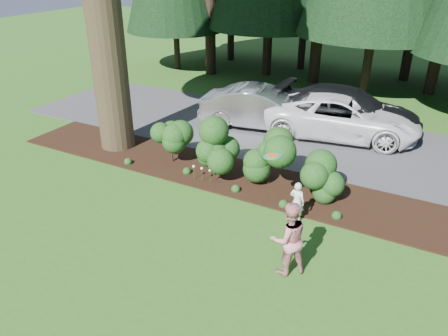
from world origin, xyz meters
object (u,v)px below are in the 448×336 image
at_px(car_silver_wagon, 262,108).
at_px(adult, 288,239).
at_px(car_white_suv, 342,116).
at_px(car_dark_suv, 348,109).
at_px(child, 297,202).
at_px(frisbee, 272,156).

bearing_deg(car_silver_wagon, adult, -163.06).
bearing_deg(car_silver_wagon, car_white_suv, -90.08).
xyz_separation_m(car_dark_suv, child, (0.56, -7.44, -0.29)).
distance_m(car_dark_suv, adult, 9.64).
bearing_deg(car_white_suv, adult, 177.75).
bearing_deg(child, adult, 108.99).
relative_size(child, adult, 0.64).
xyz_separation_m(adult, frisbee, (-1.32, 2.12, 0.87)).
xyz_separation_m(child, frisbee, (-0.77, -0.02, 1.19)).
xyz_separation_m(car_silver_wagon, car_white_suv, (3.14, 0.58, -0.02)).
height_order(car_dark_suv, child, car_dark_suv).
distance_m(car_silver_wagon, car_white_suv, 3.19).
xyz_separation_m(car_white_suv, frisbee, (-0.22, -6.57, 0.92)).
height_order(car_dark_suv, frisbee, frisbee).
bearing_deg(car_white_suv, car_dark_suv, -8.60).
xyz_separation_m(car_silver_wagon, frisbee, (2.91, -5.98, 0.91)).
bearing_deg(car_white_suv, frisbee, 168.63).
relative_size(car_dark_suv, child, 5.01).
xyz_separation_m(car_silver_wagon, adult, (4.23, -8.11, 0.04)).
relative_size(car_silver_wagon, frisbee, 10.30).
height_order(car_silver_wagon, frisbee, frisbee).
bearing_deg(car_silver_wagon, frisbee, -164.67).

